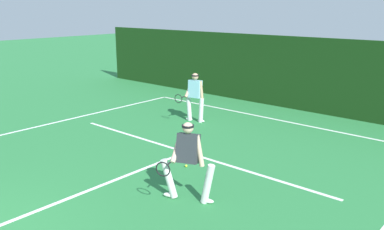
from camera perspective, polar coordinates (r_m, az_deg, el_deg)
The scene contains 7 objects.
court_line_baseline_far at distance 14.41m, azimuth 11.05°, elevation -0.48°, with size 10.49×0.10×0.01m, color white.
court_line_service at distance 10.94m, azimuth -0.90°, elevation -5.24°, with size 8.55×0.10×0.01m, color white.
court_line_centre at distance 9.15m, azimuth -13.39°, elevation -9.90°, with size 0.10×6.40×0.01m, color white.
player_near at distance 8.01m, azimuth -0.63°, elevation -6.12°, with size 1.12×1.00×1.65m.
player_far at distance 13.59m, azimuth 0.40°, elevation 2.82°, with size 0.74×0.88×1.66m.
tennis_ball at distance 9.95m, azimuth -0.83°, elevation -7.17°, with size 0.07×0.07×0.07m, color #D1E033.
back_fence_windscreen at distance 15.68m, azimuth 14.64°, elevation 5.65°, with size 21.15×0.12×2.72m, color #163913.
Camera 1 is at (6.86, -1.50, 3.80)m, focal length 37.90 mm.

